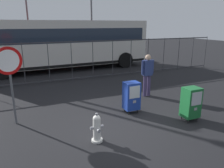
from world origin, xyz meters
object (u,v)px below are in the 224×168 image
at_px(newspaper_box_secondary, 131,96).
at_px(street_light_far_right, 91,5).
at_px(newspaper_box_primary, 191,102).
at_px(bus_far, 34,38).
at_px(pedestrian, 147,73).
at_px(street_light_near_right, 27,7).
at_px(stop_sign, 9,70).
at_px(bus_near, 64,42).
at_px(fire_hydrant, 97,128).

height_order(newspaper_box_secondary, street_light_far_right, street_light_far_right).
xyz_separation_m(newspaper_box_primary, bus_far, (-3.28, 14.07, 1.14)).
relative_size(newspaper_box_secondary, street_light_far_right, 0.14).
distance_m(pedestrian, bus_far, 12.10).
relative_size(bus_far, street_light_near_right, 1.48).
relative_size(stop_sign, bus_far, 0.21).
bearing_deg(newspaper_box_primary, bus_near, 101.49).
height_order(fire_hydrant, pedestrian, pedestrian).
relative_size(stop_sign, street_light_near_right, 0.31).
xyz_separation_m(newspaper_box_secondary, bus_far, (-1.96, 12.83, 1.14)).
bearing_deg(newspaper_box_secondary, bus_far, 98.68).
bearing_deg(fire_hydrant, newspaper_box_primary, 0.43).
height_order(newspaper_box_primary, bus_far, bus_far).
xyz_separation_m(stop_sign, street_light_far_right, (6.21, 11.55, 2.67)).
bearing_deg(bus_far, bus_near, -79.29).
bearing_deg(fire_hydrant, bus_far, 91.31).
bearing_deg(stop_sign, street_light_far_right, 61.74).
xyz_separation_m(fire_hydrant, pedestrian, (3.00, 2.48, 0.60)).
bearing_deg(stop_sign, pedestrian, 7.44).
xyz_separation_m(bus_near, bus_far, (-1.44, 4.99, 0.00)).
distance_m(newspaper_box_primary, pedestrian, 2.49).
bearing_deg(street_light_near_right, bus_near, -76.58).
relative_size(bus_near, bus_far, 0.99).
relative_size(fire_hydrant, street_light_far_right, 0.10).
relative_size(bus_near, street_light_far_right, 1.43).
bearing_deg(stop_sign, newspaper_box_primary, -20.87).
relative_size(newspaper_box_primary, stop_sign, 0.46).
relative_size(fire_hydrant, pedestrian, 0.45).
xyz_separation_m(fire_hydrant, street_light_near_right, (-0.52, 15.94, 3.82)).
height_order(newspaper_box_secondary, pedestrian, pedestrian).
relative_size(fire_hydrant, bus_far, 0.07).
bearing_deg(street_light_far_right, bus_far, 171.66).
height_order(fire_hydrant, bus_near, bus_near).
distance_m(newspaper_box_secondary, bus_far, 13.03).
xyz_separation_m(newspaper_box_secondary, pedestrian, (1.37, 1.22, 0.38)).
distance_m(newspaper_box_primary, street_light_near_right, 16.69).
distance_m(fire_hydrant, bus_far, 14.16).
bearing_deg(newspaper_box_secondary, fire_hydrant, -142.47).
bearing_deg(newspaper_box_secondary, newspaper_box_primary, -43.04).
distance_m(bus_near, street_light_far_right, 5.98).
relative_size(stop_sign, pedestrian, 1.34).
relative_size(fire_hydrant, stop_sign, 0.33).
xyz_separation_m(bus_near, street_light_near_right, (-1.63, 6.84, 2.46)).
distance_m(fire_hydrant, street_light_far_right, 14.63).
height_order(stop_sign, bus_near, bus_near).
bearing_deg(street_light_near_right, newspaper_box_primary, -77.68).
distance_m(stop_sign, pedestrian, 4.92).
height_order(newspaper_box_primary, stop_sign, stop_sign).
xyz_separation_m(newspaper_box_secondary, street_light_near_right, (-2.15, 14.68, 3.60)).
bearing_deg(street_light_near_right, street_light_far_right, -27.41).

